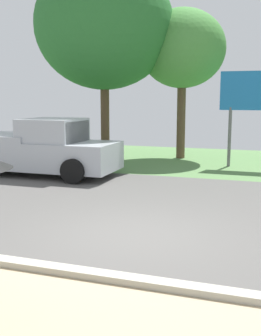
% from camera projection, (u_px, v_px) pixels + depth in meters
% --- Properties ---
extents(ground_plane, '(40.00, 22.00, 0.20)m').
position_uv_depth(ground_plane, '(169.00, 201.00, 10.70)').
color(ground_plane, '#565451').
extents(pickup_truck, '(5.20, 2.28, 1.88)m').
position_uv_depth(pickup_truck, '(41.00, 149.00, 13.97)').
color(pickup_truck, '#ADB2BA').
rests_on(pickup_truck, ground_plane).
extents(roadside_billboard, '(2.60, 0.12, 3.50)m').
position_uv_depth(roadside_billboard, '(257.00, 98.00, 15.11)').
color(roadside_billboard, slate).
rests_on(roadside_billboard, ground_plane).
extents(tree_left_far, '(3.53, 3.53, 6.15)m').
position_uv_depth(tree_left_far, '(182.00, 49.00, 17.23)').
color(tree_left_far, brown).
rests_on(tree_left_far, ground_plane).
extents(tree_center_back, '(5.58, 5.58, 7.94)m').
position_uv_depth(tree_center_back, '(104.00, 26.00, 16.85)').
color(tree_center_back, brown).
rests_on(tree_center_back, ground_plane).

